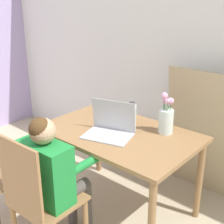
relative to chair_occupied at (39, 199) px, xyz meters
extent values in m
cube|color=silver|center=(-0.04, 1.53, 0.79)|extent=(6.40, 0.05, 2.50)
cube|color=olive|center=(0.06, 0.73, 0.23)|extent=(1.18, 0.76, 0.03)
cylinder|color=olive|center=(-0.48, 0.40, -0.12)|extent=(0.05, 0.05, 0.67)
cylinder|color=olive|center=(-0.48, 1.06, -0.12)|extent=(0.05, 0.05, 0.67)
cylinder|color=olive|center=(0.60, 1.06, -0.12)|extent=(0.05, 0.05, 0.67)
cube|color=olive|center=(0.00, 0.07, -0.05)|extent=(0.41, 0.41, 0.02)
cube|color=olive|center=(0.00, -0.12, 0.21)|extent=(0.38, 0.03, 0.49)
cylinder|color=olive|center=(0.16, 0.25, -0.26)|extent=(0.04, 0.04, 0.40)
cylinder|color=olive|center=(-0.18, 0.24, -0.26)|extent=(0.04, 0.04, 0.40)
cube|color=olive|center=(-0.49, 0.08, -0.05)|extent=(0.47, 0.47, 0.02)
cylinder|color=olive|center=(-0.29, 0.21, -0.26)|extent=(0.04, 0.04, 0.40)
cylinder|color=olive|center=(-0.62, 0.28, -0.26)|extent=(0.04, 0.04, 0.40)
cube|color=#1E8438|center=(0.00, 0.07, 0.17)|extent=(0.36, 0.19, 0.41)
sphere|color=tan|center=(0.00, 0.07, 0.45)|extent=(0.17, 0.17, 0.17)
sphere|color=#4C3319|center=(0.00, 0.06, 0.47)|extent=(0.14, 0.14, 0.14)
cylinder|color=#4C4742|center=(0.07, 0.22, -0.03)|extent=(0.10, 0.28, 0.09)
cylinder|color=#4C4742|center=(-0.09, 0.21, -0.03)|extent=(0.10, 0.28, 0.09)
cylinder|color=#4C4742|center=(0.07, 0.36, -0.25)|extent=(0.07, 0.07, 0.42)
cylinder|color=#4C4742|center=(-0.09, 0.35, -0.25)|extent=(0.07, 0.07, 0.42)
cylinder|color=#1E8438|center=(0.14, 0.29, 0.19)|extent=(0.06, 0.24, 0.06)
cylinder|color=#1E8438|center=(-0.16, 0.28, 0.19)|extent=(0.06, 0.24, 0.06)
cube|color=#B2B2B7|center=(0.05, 0.61, 0.25)|extent=(0.40, 0.33, 0.01)
cube|color=silver|center=(0.05, 0.61, 0.25)|extent=(0.34, 0.25, 0.00)
cube|color=#B2B2B7|center=(0.02, 0.71, 0.37)|extent=(0.34, 0.13, 0.24)
cube|color=#19284C|center=(0.02, 0.71, 0.37)|extent=(0.31, 0.12, 0.21)
cylinder|color=silver|center=(0.33, 0.95, 0.33)|extent=(0.11, 0.11, 0.18)
cylinder|color=#3D7A38|center=(0.36, 0.95, 0.39)|extent=(0.01, 0.01, 0.22)
sphere|color=#EA9EC6|center=(0.36, 0.95, 0.50)|extent=(0.05, 0.05, 0.05)
cylinder|color=#3D7A38|center=(0.33, 0.97, 0.38)|extent=(0.01, 0.01, 0.19)
sphere|color=#EA9EC6|center=(0.33, 0.97, 0.47)|extent=(0.04, 0.04, 0.04)
cylinder|color=#3D7A38|center=(0.31, 0.95, 0.38)|extent=(0.01, 0.01, 0.21)
sphere|color=#EA9EC6|center=(0.31, 0.95, 0.49)|extent=(0.05, 0.05, 0.05)
cylinder|color=#3D7A38|center=(0.32, 0.93, 0.41)|extent=(0.01, 0.01, 0.26)
sphere|color=#EA9EC6|center=(0.32, 0.93, 0.54)|extent=(0.05, 0.05, 0.05)
cylinder|color=#3D7A38|center=(0.35, 0.93, 0.39)|extent=(0.01, 0.01, 0.23)
sphere|color=#EA9EC6|center=(0.35, 0.93, 0.50)|extent=(0.03, 0.03, 0.03)
cylinder|color=silver|center=(0.11, 0.81, 0.34)|extent=(0.08, 0.08, 0.20)
cylinder|color=#262628|center=(0.11, 0.81, 0.46)|extent=(0.05, 0.05, 0.02)
cube|color=tan|center=(0.47, 1.39, 0.10)|extent=(0.70, 0.17, 1.13)
camera|label=1|loc=(1.44, -0.95, 1.23)|focal=50.00mm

